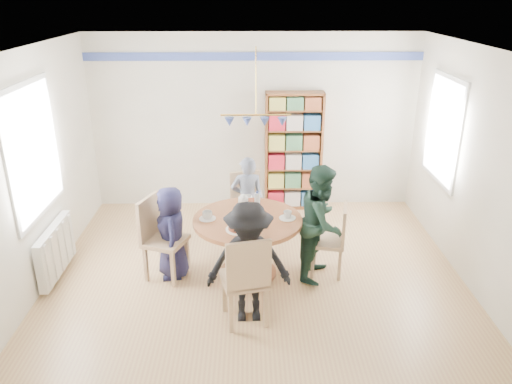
{
  "coord_description": "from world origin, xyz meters",
  "views": [
    {
      "loc": [
        -0.08,
        -5.04,
        3.27
      ],
      "look_at": [
        0.0,
        0.4,
        1.05
      ],
      "focal_mm": 35.0,
      "sensor_mm": 36.0,
      "label": 1
    }
  ],
  "objects_px": {
    "chair_left": "(159,234)",
    "chair_right": "(334,237)",
    "person_right": "(322,222)",
    "person_far": "(247,200)",
    "bookshelf": "(293,153)",
    "chair_far": "(247,203)",
    "chair_near": "(246,277)",
    "person_left": "(172,233)",
    "person_near": "(249,263)",
    "dining_table": "(248,233)",
    "radiator": "(56,250)"
  },
  "relations": [
    {
      "from": "person_left",
      "to": "person_right",
      "type": "bearing_deg",
      "value": 77.82
    },
    {
      "from": "chair_near",
      "to": "person_left",
      "type": "distance_m",
      "value": 1.33
    },
    {
      "from": "person_near",
      "to": "bookshelf",
      "type": "xyz_separation_m",
      "value": [
        0.7,
        2.93,
        0.24
      ]
    },
    {
      "from": "person_left",
      "to": "person_far",
      "type": "height_order",
      "value": "person_far"
    },
    {
      "from": "radiator",
      "to": "person_left",
      "type": "relative_size",
      "value": 0.87
    },
    {
      "from": "person_near",
      "to": "chair_far",
      "type": "bearing_deg",
      "value": 89.38
    },
    {
      "from": "chair_right",
      "to": "bookshelf",
      "type": "distance_m",
      "value": 2.1
    },
    {
      "from": "chair_left",
      "to": "person_left",
      "type": "height_order",
      "value": "person_left"
    },
    {
      "from": "person_right",
      "to": "radiator",
      "type": "bearing_deg",
      "value": 111.31
    },
    {
      "from": "radiator",
      "to": "chair_right",
      "type": "relative_size",
      "value": 1.11
    },
    {
      "from": "person_left",
      "to": "dining_table",
      "type": "bearing_deg",
      "value": 78.94
    },
    {
      "from": "bookshelf",
      "to": "person_left",
      "type": "bearing_deg",
      "value": -128.35
    },
    {
      "from": "radiator",
      "to": "chair_near",
      "type": "height_order",
      "value": "chair_near"
    },
    {
      "from": "dining_table",
      "to": "bookshelf",
      "type": "relative_size",
      "value": 0.7
    },
    {
      "from": "chair_far",
      "to": "person_far",
      "type": "height_order",
      "value": "person_far"
    },
    {
      "from": "bookshelf",
      "to": "person_far",
      "type": "bearing_deg",
      "value": -121.95
    },
    {
      "from": "chair_right",
      "to": "person_near",
      "type": "xyz_separation_m",
      "value": [
        -1.04,
        -0.9,
        0.17
      ]
    },
    {
      "from": "person_right",
      "to": "person_far",
      "type": "xyz_separation_m",
      "value": [
        -0.88,
        0.92,
        -0.1
      ]
    },
    {
      "from": "chair_left",
      "to": "chair_right",
      "type": "distance_m",
      "value": 2.11
    },
    {
      "from": "chair_far",
      "to": "bookshelf",
      "type": "distance_m",
      "value": 1.34
    },
    {
      "from": "dining_table",
      "to": "chair_far",
      "type": "height_order",
      "value": "chair_far"
    },
    {
      "from": "dining_table",
      "to": "chair_near",
      "type": "distance_m",
      "value": 0.99
    },
    {
      "from": "person_far",
      "to": "bookshelf",
      "type": "bearing_deg",
      "value": -126.38
    },
    {
      "from": "chair_left",
      "to": "chair_right",
      "type": "xyz_separation_m",
      "value": [
        2.11,
        0.02,
        -0.07
      ]
    },
    {
      "from": "chair_far",
      "to": "person_near",
      "type": "height_order",
      "value": "person_near"
    },
    {
      "from": "radiator",
      "to": "bookshelf",
      "type": "relative_size",
      "value": 0.54
    },
    {
      "from": "dining_table",
      "to": "bookshelf",
      "type": "height_order",
      "value": "bookshelf"
    },
    {
      "from": "dining_table",
      "to": "chair_near",
      "type": "xyz_separation_m",
      "value": [
        -0.02,
        -0.99,
        0.01
      ]
    },
    {
      "from": "chair_left",
      "to": "bookshelf",
      "type": "bearing_deg",
      "value": 49.15
    },
    {
      "from": "radiator",
      "to": "dining_table",
      "type": "relative_size",
      "value": 0.77
    },
    {
      "from": "person_left",
      "to": "person_near",
      "type": "relative_size",
      "value": 0.86
    },
    {
      "from": "dining_table",
      "to": "chair_far",
      "type": "relative_size",
      "value": 1.37
    },
    {
      "from": "chair_left",
      "to": "chair_right",
      "type": "height_order",
      "value": "chair_left"
    },
    {
      "from": "chair_far",
      "to": "chair_left",
      "type": "bearing_deg",
      "value": -136.56
    },
    {
      "from": "dining_table",
      "to": "chair_right",
      "type": "height_order",
      "value": "chair_right"
    },
    {
      "from": "dining_table",
      "to": "person_right",
      "type": "height_order",
      "value": "person_right"
    },
    {
      "from": "chair_near",
      "to": "radiator",
      "type": "bearing_deg",
      "value": 156.7
    },
    {
      "from": "person_right",
      "to": "person_far",
      "type": "relative_size",
      "value": 1.16
    },
    {
      "from": "dining_table",
      "to": "chair_left",
      "type": "xyz_separation_m",
      "value": [
        -1.06,
        -0.01,
        0.0
      ]
    },
    {
      "from": "chair_near",
      "to": "person_near",
      "type": "xyz_separation_m",
      "value": [
        0.03,
        0.1,
        0.1
      ]
    },
    {
      "from": "chair_far",
      "to": "bookshelf",
      "type": "bearing_deg",
      "value": 55.6
    },
    {
      "from": "chair_far",
      "to": "person_far",
      "type": "distance_m",
      "value": 0.13
    },
    {
      "from": "chair_left",
      "to": "person_near",
      "type": "bearing_deg",
      "value": -39.36
    },
    {
      "from": "chair_far",
      "to": "chair_near",
      "type": "bearing_deg",
      "value": -90.14
    },
    {
      "from": "person_right",
      "to": "person_far",
      "type": "distance_m",
      "value": 1.28
    },
    {
      "from": "chair_near",
      "to": "person_right",
      "type": "distance_m",
      "value": 1.32
    },
    {
      "from": "dining_table",
      "to": "person_right",
      "type": "relative_size",
      "value": 0.92
    },
    {
      "from": "dining_table",
      "to": "bookshelf",
      "type": "bearing_deg",
      "value": 70.72
    },
    {
      "from": "chair_near",
      "to": "person_near",
      "type": "bearing_deg",
      "value": 74.91
    },
    {
      "from": "radiator",
      "to": "chair_left",
      "type": "xyz_separation_m",
      "value": [
        1.25,
        -0.01,
        0.21
      ]
    }
  ]
}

